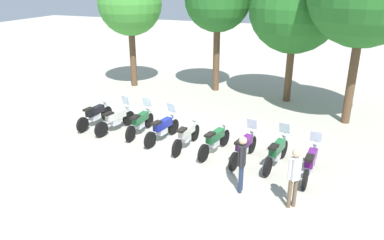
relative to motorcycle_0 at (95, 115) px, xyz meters
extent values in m
plane|color=#ADA899|center=(4.46, -0.58, -0.50)|extent=(80.00, 80.00, 0.00)
cylinder|color=black|center=(0.07, 0.74, -0.18)|extent=(0.16, 0.65, 0.64)
cylinder|color=black|center=(-0.07, -0.80, -0.18)|extent=(0.16, 0.65, 0.64)
cube|color=silver|center=(0.07, 0.74, 0.16)|extent=(0.15, 0.37, 0.04)
cube|color=black|center=(0.00, 0.02, 0.17)|extent=(0.35, 0.97, 0.30)
cube|color=silver|center=(0.00, -0.03, -0.10)|extent=(0.26, 0.42, 0.24)
cube|color=black|center=(-0.03, -0.38, 0.36)|extent=(0.28, 0.46, 0.08)
cylinder|color=silver|center=(0.06, 0.65, 0.13)|extent=(0.07, 0.23, 0.64)
cylinder|color=silver|center=(0.06, 0.56, 0.47)|extent=(0.62, 0.09, 0.04)
sphere|color=silver|center=(0.07, 0.69, 0.35)|extent=(0.17, 0.17, 0.16)
cylinder|color=silver|center=(-0.19, -0.31, -0.16)|extent=(0.13, 0.70, 0.07)
cylinder|color=black|center=(1.30, 0.56, -0.18)|extent=(0.25, 0.65, 0.64)
cylinder|color=black|center=(0.93, -0.95, -0.18)|extent=(0.25, 0.65, 0.64)
cube|color=silver|center=(1.30, 0.56, 0.16)|extent=(0.20, 0.38, 0.04)
cube|color=silver|center=(1.13, -0.15, 0.17)|extent=(0.48, 0.98, 0.30)
cube|color=silver|center=(1.11, -0.20, -0.10)|extent=(0.31, 0.44, 0.24)
cube|color=black|center=(1.03, -0.54, 0.36)|extent=(0.34, 0.49, 0.08)
cylinder|color=silver|center=(1.28, 0.47, 0.13)|extent=(0.10, 0.23, 0.64)
cylinder|color=silver|center=(1.26, 0.38, 0.47)|extent=(0.61, 0.18, 0.04)
sphere|color=silver|center=(1.29, 0.51, 0.35)|extent=(0.19, 0.19, 0.16)
cylinder|color=silver|center=(0.89, -0.45, -0.16)|extent=(0.24, 0.70, 0.07)
cube|color=silver|center=(1.27, 0.44, 0.67)|extent=(0.38, 0.22, 0.39)
cylinder|color=black|center=(2.23, 0.64, -0.18)|extent=(0.10, 0.64, 0.64)
cylinder|color=black|center=(2.23, -0.91, -0.18)|extent=(0.10, 0.64, 0.64)
cube|color=silver|center=(2.23, 0.64, 0.16)|extent=(0.12, 0.36, 0.04)
cube|color=#1E6033|center=(2.23, -0.08, 0.17)|extent=(0.26, 0.95, 0.30)
cube|color=silver|center=(2.23, -0.13, -0.10)|extent=(0.22, 0.40, 0.24)
cube|color=black|center=(2.23, -0.48, 0.36)|extent=(0.24, 0.44, 0.08)
cylinder|color=silver|center=(2.23, 0.55, 0.13)|extent=(0.05, 0.23, 0.64)
cylinder|color=silver|center=(2.23, 0.46, 0.47)|extent=(0.62, 0.04, 0.04)
sphere|color=silver|center=(2.23, 0.59, 0.35)|extent=(0.16, 0.16, 0.16)
cylinder|color=silver|center=(2.07, -0.43, -0.16)|extent=(0.07, 0.70, 0.07)
cube|color=silver|center=(2.23, 0.52, 0.67)|extent=(0.36, 0.13, 0.39)
cylinder|color=black|center=(3.49, 0.36, -0.18)|extent=(0.22, 0.65, 0.64)
cylinder|color=black|center=(3.20, -1.17, -0.18)|extent=(0.22, 0.65, 0.64)
cube|color=silver|center=(3.49, 0.36, 0.16)|extent=(0.18, 0.38, 0.04)
cube|color=navy|center=(3.35, -0.35, 0.17)|extent=(0.43, 0.98, 0.30)
cube|color=silver|center=(3.34, -0.40, -0.10)|extent=(0.29, 0.43, 0.24)
cube|color=black|center=(3.28, -0.75, 0.36)|extent=(0.32, 0.48, 0.08)
cylinder|color=silver|center=(3.47, 0.27, 0.13)|extent=(0.09, 0.23, 0.64)
cylinder|color=silver|center=(3.45, 0.18, 0.47)|extent=(0.62, 0.15, 0.04)
sphere|color=silver|center=(3.48, 0.31, 0.35)|extent=(0.19, 0.19, 0.16)
cylinder|color=silver|center=(3.13, -0.67, -0.16)|extent=(0.20, 0.70, 0.07)
cube|color=silver|center=(3.46, 0.24, 0.67)|extent=(0.38, 0.20, 0.39)
cylinder|color=black|center=(4.51, 0.10, -0.18)|extent=(0.14, 0.65, 0.64)
cylinder|color=black|center=(4.41, -1.44, -0.18)|extent=(0.14, 0.65, 0.64)
cube|color=silver|center=(4.51, 0.10, 0.16)|extent=(0.14, 0.37, 0.04)
cube|color=silver|center=(4.46, -0.62, 0.17)|extent=(0.33, 0.97, 0.30)
cube|color=silver|center=(4.46, -0.67, -0.10)|extent=(0.25, 0.41, 0.24)
cube|color=black|center=(4.43, -1.02, 0.36)|extent=(0.27, 0.46, 0.08)
cylinder|color=silver|center=(4.51, 0.01, 0.13)|extent=(0.07, 0.23, 0.64)
cylinder|color=silver|center=(4.50, -0.08, 0.47)|extent=(0.62, 0.08, 0.04)
sphere|color=silver|center=(4.51, 0.05, 0.35)|extent=(0.17, 0.17, 0.16)
cylinder|color=silver|center=(4.28, -0.96, -0.16)|extent=(0.12, 0.70, 0.07)
cylinder|color=black|center=(5.73, 0.03, -0.18)|extent=(0.23, 0.65, 0.64)
cylinder|color=black|center=(5.42, -1.49, -0.18)|extent=(0.23, 0.65, 0.64)
cube|color=silver|center=(5.73, 0.03, 0.16)|extent=(0.19, 0.38, 0.04)
cube|color=#1E6033|center=(5.58, -0.68, 0.17)|extent=(0.45, 0.98, 0.30)
cube|color=silver|center=(5.57, -0.73, -0.10)|extent=(0.30, 0.44, 0.24)
cube|color=black|center=(5.50, -1.07, 0.36)|extent=(0.32, 0.48, 0.08)
cylinder|color=silver|center=(5.71, -0.06, 0.13)|extent=(0.09, 0.23, 0.64)
cylinder|color=silver|center=(5.69, -0.15, 0.47)|extent=(0.61, 0.16, 0.04)
sphere|color=silver|center=(5.72, -0.02, 0.35)|extent=(0.19, 0.19, 0.16)
cylinder|color=silver|center=(5.36, -0.99, -0.16)|extent=(0.21, 0.70, 0.07)
cylinder|color=black|center=(6.82, -0.19, -0.18)|extent=(0.21, 0.65, 0.64)
cylinder|color=black|center=(6.56, -1.72, -0.18)|extent=(0.21, 0.65, 0.64)
cube|color=silver|center=(6.82, -0.19, 0.16)|extent=(0.18, 0.38, 0.04)
cube|color=#59196B|center=(6.70, -0.91, 0.17)|extent=(0.42, 0.98, 0.30)
cube|color=silver|center=(6.69, -0.96, -0.10)|extent=(0.28, 0.43, 0.24)
cube|color=black|center=(6.63, -1.30, 0.36)|extent=(0.31, 0.47, 0.08)
cylinder|color=silver|center=(6.80, -0.28, 0.13)|extent=(0.09, 0.23, 0.64)
cylinder|color=silver|center=(6.79, -0.37, 0.47)|extent=(0.62, 0.14, 0.04)
sphere|color=silver|center=(6.81, -0.24, 0.35)|extent=(0.18, 0.18, 0.16)
cylinder|color=silver|center=(6.48, -1.22, -0.16)|extent=(0.19, 0.70, 0.07)
cube|color=silver|center=(6.80, -0.31, 0.67)|extent=(0.38, 0.19, 0.39)
cylinder|color=black|center=(7.95, -0.17, -0.18)|extent=(0.22, 0.65, 0.64)
cylinder|color=black|center=(7.66, -1.70, -0.18)|extent=(0.22, 0.65, 0.64)
cube|color=silver|center=(7.95, -0.17, 0.16)|extent=(0.18, 0.38, 0.04)
cube|color=#1E6033|center=(7.81, -0.88, 0.17)|extent=(0.43, 0.98, 0.30)
cube|color=silver|center=(7.80, -0.93, -0.10)|extent=(0.29, 0.43, 0.24)
cube|color=black|center=(7.74, -1.28, 0.36)|extent=(0.32, 0.48, 0.08)
cylinder|color=silver|center=(7.93, -0.26, 0.13)|extent=(0.09, 0.23, 0.64)
cylinder|color=silver|center=(7.91, -0.35, 0.47)|extent=(0.62, 0.15, 0.04)
sphere|color=silver|center=(7.94, -0.22, 0.35)|extent=(0.19, 0.19, 0.16)
cylinder|color=silver|center=(7.59, -1.20, -0.16)|extent=(0.20, 0.70, 0.07)
cube|color=silver|center=(7.92, -0.29, 0.67)|extent=(0.38, 0.20, 0.39)
cylinder|color=black|center=(8.99, -0.55, -0.18)|extent=(0.16, 0.65, 0.64)
cylinder|color=black|center=(8.85, -2.09, -0.18)|extent=(0.16, 0.65, 0.64)
cube|color=silver|center=(8.99, -0.55, 0.16)|extent=(0.15, 0.37, 0.04)
cube|color=#59196B|center=(8.92, -1.27, 0.17)|extent=(0.34, 0.97, 0.30)
cube|color=silver|center=(8.92, -1.32, -0.10)|extent=(0.25, 0.42, 0.24)
cube|color=black|center=(8.89, -1.67, 0.36)|extent=(0.28, 0.46, 0.08)
cylinder|color=silver|center=(8.98, -0.64, 0.13)|extent=(0.07, 0.23, 0.64)
cylinder|color=silver|center=(8.97, -0.73, 0.47)|extent=(0.62, 0.09, 0.04)
sphere|color=silver|center=(8.98, -0.60, 0.35)|extent=(0.17, 0.17, 0.16)
cylinder|color=silver|center=(8.73, -1.60, -0.16)|extent=(0.13, 0.70, 0.07)
cube|color=silver|center=(8.98, -0.67, 0.67)|extent=(0.37, 0.16, 0.39)
cylinder|color=#232D4C|center=(7.08, -2.98, -0.07)|extent=(0.12, 0.12, 0.86)
cylinder|color=#232D4C|center=(7.08, -2.81, -0.07)|extent=(0.12, 0.12, 0.86)
cube|color=#262628|center=(7.08, -2.89, 0.69)|extent=(0.21, 0.23, 0.65)
cylinder|color=#262628|center=(7.09, -3.05, 0.70)|extent=(0.08, 0.08, 0.62)
cylinder|color=#262628|center=(7.07, -2.73, 0.70)|extent=(0.08, 0.08, 0.62)
sphere|color=#DBAD89|center=(7.08, -2.89, 1.16)|extent=(0.25, 0.25, 0.23)
cylinder|color=brown|center=(8.65, -3.12, -0.07)|extent=(0.16, 0.16, 0.87)
cylinder|color=brown|center=(8.52, -3.23, -0.07)|extent=(0.16, 0.16, 0.87)
cube|color=silver|center=(8.59, -3.17, 0.69)|extent=(0.30, 0.30, 0.65)
cylinder|color=silver|center=(8.71, -3.07, 0.71)|extent=(0.11, 0.11, 0.62)
cylinder|color=silver|center=(8.47, -3.28, 0.71)|extent=(0.11, 0.11, 0.62)
sphere|color=#DBAD89|center=(8.59, -3.17, 1.16)|extent=(0.33, 0.33, 0.23)
cylinder|color=brown|center=(-1.58, 6.18, 1.21)|extent=(0.36, 0.36, 3.42)
sphere|color=#3D8E33|center=(-1.58, 6.18, 4.15)|extent=(3.51, 3.51, 3.51)
cylinder|color=brown|center=(3.18, 6.99, 1.37)|extent=(0.36, 0.36, 3.74)
cylinder|color=brown|center=(7.20, 6.43, 1.06)|extent=(0.36, 0.36, 3.12)
sphere|color=#236623|center=(7.20, 6.43, 4.16)|extent=(4.39, 4.39, 4.39)
cylinder|color=brown|center=(10.02, 4.23, 1.47)|extent=(0.36, 0.36, 3.95)
camera|label=1|loc=(9.14, -12.31, 5.47)|focal=34.58mm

